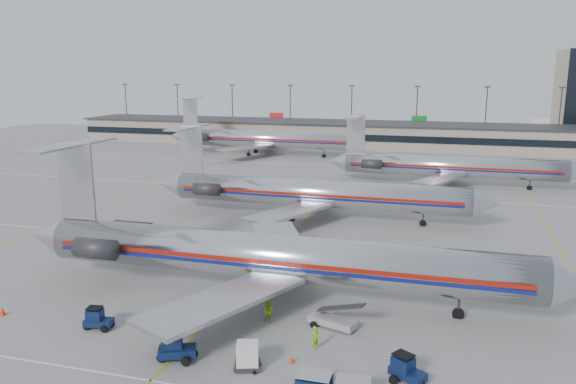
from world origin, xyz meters
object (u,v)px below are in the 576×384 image
(jet_foreground, at_px, (268,256))
(jet_second_row, at_px, (311,193))
(tug_center, at_px, (175,347))
(belt_loader, at_px, (334,319))
(uld_container, at_px, (247,356))

(jet_foreground, bearing_deg, jet_second_row, 95.73)
(jet_foreground, height_order, tug_center, jet_foreground)
(jet_foreground, xyz_separation_m, belt_loader, (6.63, -4.25, -3.13))
(jet_foreground, distance_m, belt_loader, 8.47)
(jet_foreground, xyz_separation_m, tug_center, (-2.76, -12.06, -2.83))
(jet_foreground, bearing_deg, uld_container, -78.64)
(jet_second_row, relative_size, uld_container, 22.23)
(uld_container, height_order, belt_loader, belt_loader)
(tug_center, height_order, uld_container, tug_center)
(jet_second_row, distance_m, uld_container, 39.27)
(tug_center, distance_m, uld_container, 5.14)
(belt_loader, bearing_deg, jet_foreground, 165.48)
(tug_center, relative_size, belt_loader, 0.61)
(uld_container, bearing_deg, jet_foreground, 83.43)
(jet_second_row, xyz_separation_m, uld_container, (5.09, -38.85, -2.56))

